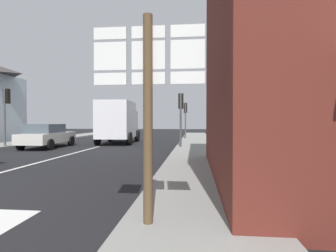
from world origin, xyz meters
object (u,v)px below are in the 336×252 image
object	(u,v)px
delivery_truck	(118,121)
traffic_light_near_right	(181,108)
traffic_light_far_right	(185,112)
sedan_far	(47,135)
route_sign_post	(148,97)
traffic_light_near_left	(6,104)

from	to	relation	value
delivery_truck	traffic_light_near_right	world-z (taller)	traffic_light_near_right
traffic_light_far_right	traffic_light_near_right	xyz separation A→B (m)	(-0.00, -7.89, 0.00)
sedan_far	traffic_light_near_right	bearing A→B (deg)	1.55
traffic_light_far_right	traffic_light_near_right	world-z (taller)	traffic_light_near_right
delivery_truck	route_sign_post	xyz separation A→B (m)	(4.94, -15.15, 0.35)
delivery_truck	traffic_light_far_right	size ratio (longest dim) A/B	1.56
traffic_light_far_right	traffic_light_near_right	distance (m)	7.89
delivery_truck	traffic_light_near_left	distance (m)	7.14
sedan_far	route_sign_post	distance (m)	14.32
traffic_light_far_right	traffic_light_near_right	bearing A→B (deg)	-90.00
traffic_light_near_right	traffic_light_near_left	distance (m)	10.67
traffic_light_far_right	traffic_light_near_left	distance (m)	13.61
sedan_far	traffic_light_near_left	xyz separation A→B (m)	(-2.42, -0.36, 1.92)
traffic_light_near_left	route_sign_post	bearing A→B (deg)	-46.04
route_sign_post	traffic_light_near_left	xyz separation A→B (m)	(-10.79, 11.19, 0.68)
sedan_far	traffic_light_near_right	size ratio (longest dim) A/B	1.29
traffic_light_far_right	traffic_light_near_left	bearing A→B (deg)	-141.51
traffic_light_near_left	sedan_far	bearing A→B (deg)	8.47
traffic_light_near_right	route_sign_post	bearing A→B (deg)	-89.34
sedan_far	traffic_light_near_left	world-z (taller)	traffic_light_near_left
route_sign_post	traffic_light_far_right	distance (m)	19.67
route_sign_post	traffic_light_far_right	xyz separation A→B (m)	(-0.14, 19.66, 0.42)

